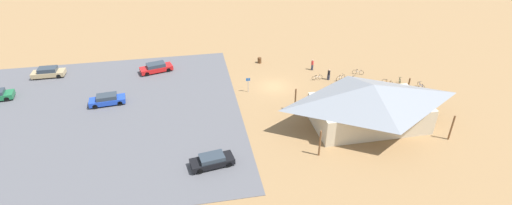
{
  "coord_description": "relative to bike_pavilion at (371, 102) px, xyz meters",
  "views": [
    {
      "loc": [
        11.63,
        46.63,
        25.41
      ],
      "look_at": [
        3.76,
        5.91,
        1.2
      ],
      "focal_mm": 27.08,
      "sensor_mm": 36.0,
      "label": 1
    }
  ],
  "objects": [
    {
      "name": "visitor_crossing_yard",
      "position": [
        1.75,
        -15.63,
        -2.09
      ],
      "size": [
        0.36,
        0.36,
        1.71
      ],
      "color": "#2D3347",
      "rests_on": "ground"
    },
    {
      "name": "car_blue_inner_stall",
      "position": [
        30.95,
        -10.67,
        -2.26
      ],
      "size": [
        4.58,
        2.19,
        1.35
      ],
      "color": "#1E42B2",
      "rests_on": "parking_lot_asphalt"
    },
    {
      "name": "bicycle_blue_edge_south",
      "position": [
        -11.32,
        -7.07,
        -2.63
      ],
      "size": [
        0.48,
        1.76,
        0.83
      ],
      "color": "black",
      "rests_on": "ground"
    },
    {
      "name": "bicycle_green_lone_west",
      "position": [
        -9.0,
        -8.76,
        -2.59
      ],
      "size": [
        0.74,
        1.57,
        0.91
      ],
      "color": "black",
      "rests_on": "ground"
    },
    {
      "name": "bicycle_orange_edge_north",
      "position": [
        -3.04,
        -10.61,
        -2.63
      ],
      "size": [
        0.48,
        1.72,
        0.8
      ],
      "color": "black",
      "rests_on": "ground"
    },
    {
      "name": "car_black_end_stall",
      "position": [
        18.84,
        4.23,
        -2.3
      ],
      "size": [
        4.62,
        2.48,
        1.25
      ],
      "color": "black",
      "rests_on": "parking_lot_asphalt"
    },
    {
      "name": "bicycle_white_lone_east",
      "position": [
        2.09,
        -12.3,
        -2.62
      ],
      "size": [
        1.68,
        0.48,
        0.81
      ],
      "color": "black",
      "rests_on": "ground"
    },
    {
      "name": "bicycle_silver_yard_right",
      "position": [
        -4.47,
        -12.82,
        -2.62
      ],
      "size": [
        1.54,
        0.74,
        0.81
      ],
      "color": "black",
      "rests_on": "ground"
    },
    {
      "name": "bicycle_orange_front_row",
      "position": [
        -7.16,
        -8.79,
        -2.59
      ],
      "size": [
        1.02,
        1.51,
        0.85
      ],
      "color": "black",
      "rests_on": "ground"
    },
    {
      "name": "ground",
      "position": [
        8.67,
        -11.4,
        -2.99
      ],
      "size": [
        160.0,
        160.0,
        0.0
      ],
      "primitive_type": "plane",
      "color": "#937047",
      "rests_on": "ground"
    },
    {
      "name": "lot_sign",
      "position": [
        12.54,
        -10.55,
        -1.58
      ],
      "size": [
        0.56,
        0.08,
        2.2
      ],
      "color": "#99999E",
      "rests_on": "ground"
    },
    {
      "name": "bicycle_white_mid_cluster",
      "position": [
        -1.2,
        -11.51,
        -2.6
      ],
      "size": [
        1.62,
        0.73,
        0.89
      ],
      "color": "black",
      "rests_on": "ground"
    },
    {
      "name": "bicycle_black_yard_left",
      "position": [
        -7.74,
        -6.11,
        -2.62
      ],
      "size": [
        1.09,
        1.37,
        0.86
      ],
      "color": "black",
      "rests_on": "ground"
    },
    {
      "name": "parking_lot_asphalt",
      "position": [
        34.11,
        -7.65,
        -2.96
      ],
      "size": [
        39.39,
        34.15,
        0.05
      ],
      "primitive_type": "cube",
      "color": "#56565B",
      "rests_on": "ground"
    },
    {
      "name": "bicycle_yellow_by_bin",
      "position": [
        -5.84,
        -7.45,
        -2.62
      ],
      "size": [
        1.29,
        1.31,
        0.78
      ],
      "color": "black",
      "rests_on": "ground"
    },
    {
      "name": "bike_pavilion",
      "position": [
        0.0,
        0.0,
        0.0
      ],
      "size": [
        15.65,
        9.65,
        5.29
      ],
      "color": "beige",
      "rests_on": "ground"
    },
    {
      "name": "car_tan_front_row",
      "position": [
        40.54,
        -20.64,
        -2.22
      ],
      "size": [
        4.52,
        1.88,
        1.45
      ],
      "color": "tan",
      "rests_on": "parking_lot_asphalt"
    },
    {
      "name": "bicycle_purple_near_porch",
      "position": [
        -1.5,
        -9.25,
        -2.59
      ],
      "size": [
        1.73,
        0.62,
        0.87
      ],
      "color": "black",
      "rests_on": "ground"
    },
    {
      "name": "trash_bin",
      "position": [
        9.13,
        -19.66,
        -2.54
      ],
      "size": [
        0.6,
        0.6,
        0.9
      ],
      "primitive_type": "cylinder",
      "color": "brown",
      "rests_on": "ground"
    },
    {
      "name": "car_red_aisle_side",
      "position": [
        25.05,
        -19.33,
        -2.24
      ],
      "size": [
        5.05,
        3.03,
        1.39
      ],
      "color": "red",
      "rests_on": "parking_lot_asphalt"
    },
    {
      "name": "visitor_near_lot",
      "position": [
        0.45,
        -12.04,
        -2.12
      ],
      "size": [
        0.38,
        0.4,
        1.65
      ],
      "color": "#2D3347",
      "rests_on": "ground"
    },
    {
      "name": "bicycle_red_near_sign",
      "position": [
        1.19,
        -8.91,
        -2.63
      ],
      "size": [
        1.12,
        1.34,
        0.76
      ],
      "color": "black",
      "rests_on": "ground"
    },
    {
      "name": "bicycle_teal_back_row",
      "position": [
        -3.15,
        -8.51,
        -2.6
      ],
      "size": [
        0.48,
        1.74,
        0.82
      ],
      "color": "black",
      "rests_on": "ground"
    }
  ]
}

